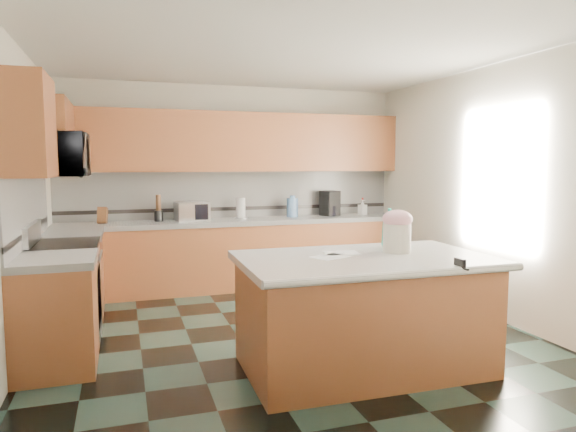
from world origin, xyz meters
name	(u,v)px	position (x,y,z in m)	size (l,w,h in m)	color
floor	(284,334)	(0.00, 0.00, 0.00)	(4.60, 4.60, 0.00)	black
ceiling	(284,50)	(0.00, 0.00, 2.70)	(4.60, 4.60, 0.00)	white
wall_back	(234,186)	(0.00, 2.32, 1.35)	(4.60, 0.04, 2.70)	silver
wall_front	(419,223)	(0.00, -2.32, 1.35)	(4.60, 0.04, 2.70)	silver
wall_left	(11,202)	(-2.32, 0.00, 1.35)	(0.04, 4.60, 2.70)	silver
wall_right	(488,192)	(2.32, 0.00, 1.35)	(0.04, 4.60, 2.70)	silver
back_base_cab	(239,256)	(0.00, 2.00, 0.43)	(4.60, 0.60, 0.86)	#5E2F1A
back_countertop	(239,222)	(0.00, 2.00, 0.89)	(4.60, 0.64, 0.06)	white
back_upper_cab	(236,142)	(0.00, 2.13, 1.94)	(4.60, 0.33, 0.78)	#5E2F1A
back_backsplash	(234,194)	(0.00, 2.29, 1.24)	(4.60, 0.02, 0.63)	silver
back_accent_band	(234,209)	(0.00, 2.28, 1.04)	(4.60, 0.01, 0.05)	black
left_base_cab_rear	(73,277)	(-2.00, 1.29, 0.43)	(0.60, 0.82, 0.86)	#5E2F1A
left_counter_rear	(71,235)	(-2.00, 1.29, 0.89)	(0.64, 0.82, 0.06)	white
left_base_cab_front	(56,317)	(-2.00, -0.24, 0.43)	(0.60, 0.72, 0.86)	#5E2F1A
left_counter_front	(53,261)	(-2.00, -0.24, 0.89)	(0.64, 0.72, 0.06)	white
left_backsplash	(28,210)	(-2.29, 0.55, 1.24)	(0.02, 2.30, 0.63)	silver
left_accent_band	(30,231)	(-2.28, 0.55, 1.04)	(0.01, 2.30, 0.05)	black
left_upper_cab_rear	(54,137)	(-2.13, 1.42, 1.94)	(0.33, 1.09, 0.78)	#5E2F1A
left_upper_cab_front	(28,126)	(-2.13, -0.24, 1.94)	(0.33, 0.72, 0.78)	#5E2F1A
range_body	(65,294)	(-2.00, 0.50, 0.44)	(0.60, 0.76, 0.88)	#B7B7BC
range_oven_door	(98,295)	(-1.71, 0.50, 0.40)	(0.02, 0.68, 0.55)	black
range_cooktop	(63,245)	(-2.00, 0.50, 0.90)	(0.62, 0.78, 0.04)	black
range_handle	(100,256)	(-1.68, 0.50, 0.78)	(0.02, 0.02, 0.66)	#B7B7BC
range_backguard	(32,234)	(-2.26, 0.50, 1.02)	(0.06, 0.76, 0.18)	#B7B7BC
microwave	(59,155)	(-2.00, 0.50, 1.73)	(0.73, 0.50, 0.41)	#B7B7BC
island_base	(363,316)	(0.36, -0.98, 0.43)	(1.89, 1.08, 0.86)	#5E2F1A
island_top	(364,260)	(0.36, -0.98, 0.89)	(1.99, 1.18, 0.06)	white
island_bullnose	(402,275)	(0.36, -1.56, 0.89)	(0.06, 0.06, 1.99)	white
treat_jar	(397,238)	(0.70, -0.89, 1.04)	(0.23, 0.23, 0.24)	beige
treat_jar_lid	(397,219)	(0.70, -0.89, 1.20)	(0.25, 0.25, 0.15)	pink
treat_jar_knob	(398,213)	(0.70, -0.89, 1.25)	(0.03, 0.03, 0.08)	tan
treat_jar_knob_end_l	(393,213)	(0.66, -0.89, 1.25)	(0.04, 0.04, 0.04)	tan
treat_jar_knob_end_r	(402,213)	(0.74, -0.89, 1.25)	(0.04, 0.04, 0.04)	tan
soap_bottle_island	(389,228)	(0.74, -0.68, 1.09)	(0.13, 0.13, 0.35)	#24AE98
paper_sheet_a	(331,257)	(0.09, -0.92, 0.92)	(0.28, 0.21, 0.00)	white
paper_sheet_b	(342,253)	(0.25, -0.79, 0.92)	(0.28, 0.21, 0.00)	white
clamp_body	(460,265)	(0.84, -1.54, 0.93)	(0.03, 0.10, 0.09)	black
clamp_handle	(465,269)	(0.84, -1.61, 0.91)	(0.02, 0.02, 0.07)	black
knife_block	(102,215)	(-1.70, 2.05, 1.02)	(0.11, 0.09, 0.20)	#472814
utensil_crock	(159,216)	(-1.03, 2.08, 0.99)	(0.11, 0.11, 0.14)	black
utensil_bundle	(158,203)	(-1.03, 2.08, 1.16)	(0.06, 0.06, 0.20)	#472814
toaster_oven	(192,211)	(-0.61, 2.05, 1.04)	(0.41, 0.28, 0.24)	#B7B7BC
toaster_oven_door	(194,212)	(-0.61, 1.92, 1.04)	(0.37, 0.01, 0.20)	black
paper_towel	(241,208)	(0.05, 2.10, 1.06)	(0.12, 0.12, 0.27)	white
paper_towel_base	(241,218)	(0.05, 2.10, 0.93)	(0.18, 0.18, 0.01)	#B7B7BC
water_jug	(292,208)	(0.77, 2.06, 1.05)	(0.16, 0.16, 0.26)	#4C73A5
water_jug_neck	(292,197)	(0.77, 2.06, 1.20)	(0.07, 0.07, 0.04)	#4C73A5
coffee_maker	(330,203)	(1.33, 2.08, 1.10)	(0.21, 0.23, 0.35)	black
coffee_carafe	(331,211)	(1.33, 2.03, 0.99)	(0.14, 0.14, 0.14)	black
soap_bottle_back	(362,207)	(1.83, 2.05, 1.03)	(0.10, 0.10, 0.22)	white
soap_back_cap	(363,199)	(1.83, 2.05, 1.15)	(0.02, 0.02, 0.03)	red
window_light_proxy	(499,179)	(2.29, -0.20, 1.50)	(0.02, 1.40, 1.10)	white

